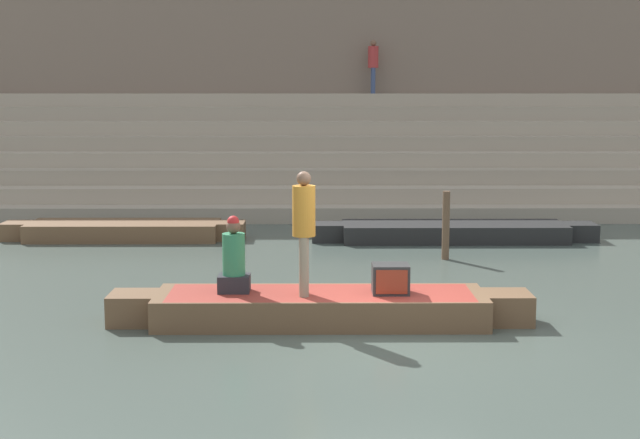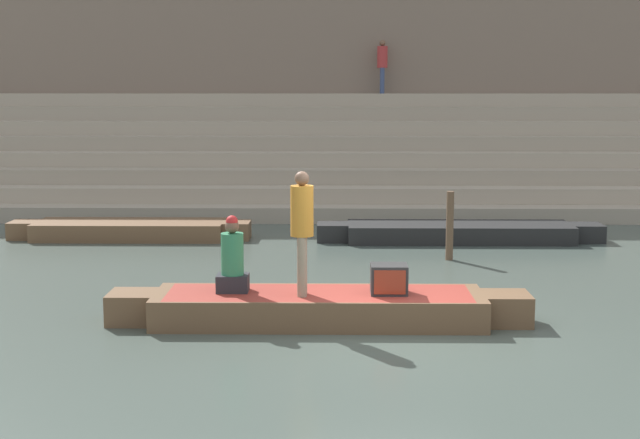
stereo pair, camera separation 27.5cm
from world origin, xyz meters
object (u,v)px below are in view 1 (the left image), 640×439
object	(u,v)px
tv_set	(391,279)
moored_boat_distant	(124,230)
person_standing	(304,224)
mooring_post	(446,225)
moored_boat_shore	(454,231)
person_on_steps	(373,63)
rowboat_main	(320,307)
person_rowing	(234,261)

from	to	relation	value
tv_set	moored_boat_distant	bearing A→B (deg)	123.86
person_standing	mooring_post	distance (m)	5.71
moored_boat_shore	moored_boat_distant	size ratio (longest dim) A/B	1.17
moored_boat_shore	tv_set	bearing A→B (deg)	-104.45
person_standing	person_on_steps	xyz separation A→B (m)	(1.96, 15.47, 2.64)
rowboat_main	moored_boat_distant	size ratio (longest dim) A/B	1.13
rowboat_main	person_rowing	xyz separation A→B (m)	(-1.26, 0.07, 0.67)
person_on_steps	person_standing	bearing A→B (deg)	-139.26
person_rowing	tv_set	bearing A→B (deg)	4.00
moored_boat_distant	person_on_steps	world-z (taller)	person_on_steps
tv_set	person_on_steps	world-z (taller)	person_on_steps
rowboat_main	person_standing	bearing A→B (deg)	-148.03
tv_set	mooring_post	world-z (taller)	mooring_post
mooring_post	person_on_steps	size ratio (longest dim) A/B	0.84
rowboat_main	tv_set	bearing A→B (deg)	-0.51
rowboat_main	tv_set	size ratio (longest dim) A/B	11.56
person_on_steps	mooring_post	bearing A→B (deg)	-127.70
rowboat_main	person_standing	xyz separation A→B (m)	(-0.24, -0.14, 1.25)
moored_boat_distant	person_on_steps	distance (m)	10.92
mooring_post	person_on_steps	xyz separation A→B (m)	(-0.80, 10.54, 3.44)
moored_boat_distant	tv_set	bearing A→B (deg)	-56.92
moored_boat_distant	person_on_steps	xyz separation A→B (m)	(6.11, 8.16, 3.92)
moored_boat_shore	person_on_steps	bearing A→B (deg)	100.35
person_standing	moored_boat_shore	world-z (taller)	person_standing
person_standing	moored_boat_shore	xyz separation A→B (m)	(3.26, 7.09, -1.28)
person_standing	person_on_steps	world-z (taller)	person_on_steps
person_rowing	person_on_steps	world-z (taller)	person_on_steps
person_standing	person_on_steps	size ratio (longest dim) A/B	1.09
tv_set	moored_boat_shore	xyz separation A→B (m)	(2.00, 6.98, -0.45)
moored_boat_distant	person_on_steps	bearing A→B (deg)	49.33
tv_set	person_standing	bearing A→B (deg)	-178.08
tv_set	person_on_steps	distance (m)	15.76
tv_set	person_on_steps	size ratio (longest dim) A/B	0.32
moored_boat_shore	rowboat_main	bearing A→B (deg)	-111.94
rowboat_main	moored_boat_shore	world-z (taller)	rowboat_main
person_standing	mooring_post	size ratio (longest dim) A/B	1.31
person_standing	mooring_post	world-z (taller)	person_standing
person_on_steps	person_rowing	bearing A→B (deg)	-143.11
rowboat_main	person_standing	world-z (taller)	person_standing
person_standing	tv_set	size ratio (longest dim) A/B	3.37
person_on_steps	tv_set	bearing A→B (deg)	-134.67
tv_set	moored_boat_distant	xyz separation A→B (m)	(-5.41, 7.20, -0.45)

